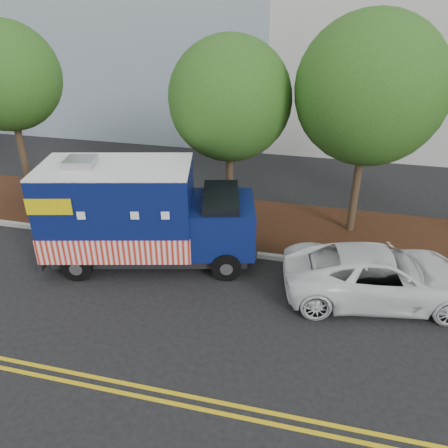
# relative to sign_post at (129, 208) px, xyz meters

# --- Properties ---
(ground) EXTENTS (120.00, 120.00, 0.00)m
(ground) POSITION_rel_sign_post_xyz_m (0.93, -1.55, -1.20)
(ground) COLOR black
(ground) RESTS_ON ground
(curb) EXTENTS (120.00, 0.18, 0.15)m
(curb) POSITION_rel_sign_post_xyz_m (0.93, -0.15, -1.12)
(curb) COLOR #9E9E99
(curb) RESTS_ON ground
(mulch_strip) EXTENTS (120.00, 4.00, 0.15)m
(mulch_strip) POSITION_rel_sign_post_xyz_m (0.93, 1.95, -1.12)
(mulch_strip) COLOR black
(mulch_strip) RESTS_ON ground
(centerline_near) EXTENTS (120.00, 0.10, 0.01)m
(centerline_near) POSITION_rel_sign_post_xyz_m (0.93, -6.00, -1.19)
(centerline_near) COLOR gold
(centerline_near) RESTS_ON ground
(centerline_far) EXTENTS (120.00, 0.10, 0.01)m
(centerline_far) POSITION_rel_sign_post_xyz_m (0.93, -6.25, -1.19)
(centerline_far) COLOR gold
(centerline_far) RESTS_ON ground
(tree_a) EXTENTS (3.77, 3.77, 6.91)m
(tree_a) POSITION_rel_sign_post_xyz_m (-4.93, 1.48, 3.81)
(tree_a) COLOR #38281C
(tree_a) RESTS_ON ground
(tree_b) EXTENTS (4.09, 4.09, 6.54)m
(tree_b) POSITION_rel_sign_post_xyz_m (2.95, 2.15, 3.28)
(tree_b) COLOR #38281C
(tree_b) RESTS_ON ground
(tree_c) EXTENTS (4.62, 4.62, 7.27)m
(tree_c) POSITION_rel_sign_post_xyz_m (7.31, 2.25, 3.75)
(tree_c) COLOR #38281C
(tree_c) RESTS_ON ground
(sign_post) EXTENTS (0.06, 0.06, 2.40)m
(sign_post) POSITION_rel_sign_post_xyz_m (0.00, 0.00, 0.00)
(sign_post) COLOR #473828
(sign_post) RESTS_ON ground
(food_truck) EXTENTS (6.80, 3.80, 3.39)m
(food_truck) POSITION_rel_sign_post_xyz_m (0.89, -1.20, 0.34)
(food_truck) COLOR black
(food_truck) RESTS_ON ground
(white_car) EXTENTS (5.56, 3.27, 1.45)m
(white_car) POSITION_rel_sign_post_xyz_m (8.00, -1.45, -0.47)
(white_car) COLOR silver
(white_car) RESTS_ON ground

